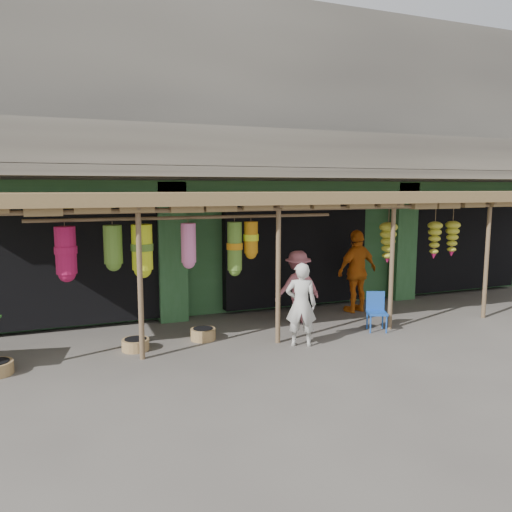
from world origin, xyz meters
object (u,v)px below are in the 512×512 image
object	(u,v)px
person_front	(301,305)
person_shopper	(298,287)
blue_chair	(376,309)
person_vendor	(357,271)

from	to	relation	value
person_front	person_shopper	xyz separation A→B (m)	(0.64, 1.45, 0.01)
blue_chair	person_shopper	world-z (taller)	person_shopper
person_front	person_shopper	distance (m)	1.59
blue_chair	person_shopper	size ratio (longest dim) A/B	0.50
person_shopper	person_vendor	bearing A→B (deg)	-166.96
person_front	person_shopper	size ratio (longest dim) A/B	0.99
person_vendor	person_front	bearing A→B (deg)	26.28
person_front	person_shopper	bearing A→B (deg)	-89.05
blue_chair	person_front	world-z (taller)	person_front
person_vendor	blue_chair	bearing A→B (deg)	60.84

